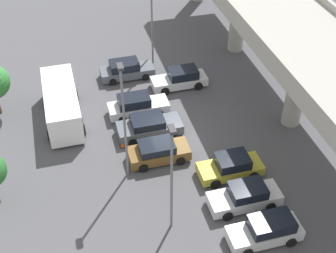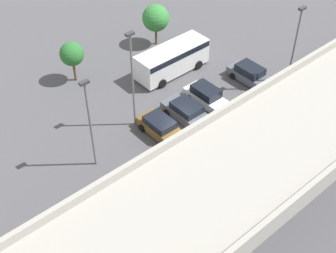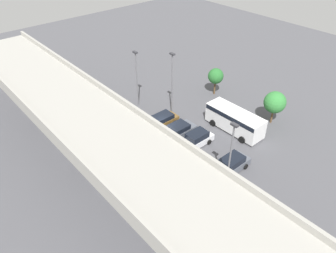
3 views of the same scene
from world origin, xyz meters
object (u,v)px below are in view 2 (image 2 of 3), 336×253
(parked_car_0, at_px, (251,75))
(parked_car_2, at_px, (208,97))
(parked_car_6, at_px, (140,193))
(traffic_cone, at_px, (162,108))
(lamp_post_mid_lot, at_px, (89,118))
(tree_front_centre, at_px, (72,54))
(lamp_post_near_aisle, at_px, (295,43))
(lamp_post_by_overpass, at_px, (132,75))
(tree_front_left, at_px, (156,18))
(parked_car_4, at_px, (161,127))
(parked_car_3, at_px, (187,112))
(shuttle_bus, at_px, (172,58))
(parked_car_1, at_px, (267,108))
(parked_car_7, at_px, (108,215))
(parked_car_5, at_px, (171,174))

(parked_car_0, relative_size, parked_car_2, 0.98)
(parked_car_6, bearing_deg, traffic_cone, -49.43)
(parked_car_2, height_order, lamp_post_mid_lot, lamp_post_mid_lot)
(tree_front_centre, bearing_deg, lamp_post_near_aisle, 135.50)
(parked_car_2, bearing_deg, lamp_post_by_overpass, -107.90)
(tree_front_left, bearing_deg, parked_car_6, 47.07)
(parked_car_4, bearing_deg, parked_car_3, 89.35)
(lamp_post_near_aisle, height_order, lamp_post_mid_lot, lamp_post_near_aisle)
(parked_car_6, xyz_separation_m, tree_front_centre, (-4.36, -15.31, 2.11))
(shuttle_bus, height_order, tree_front_centre, tree_front_centre)
(tree_front_centre, relative_size, traffic_cone, 5.71)
(shuttle_bus, bearing_deg, parked_car_6, -139.43)
(parked_car_6, xyz_separation_m, shuttle_bus, (-12.10, -10.36, 0.84))
(parked_car_1, xyz_separation_m, parked_car_6, (13.96, 0.20, -0.03))
(parked_car_6, relative_size, shuttle_bus, 0.63)
(parked_car_0, xyz_separation_m, parked_car_6, (16.60, 4.38, 0.00))
(parked_car_4, distance_m, lamp_post_near_aisle, 13.71)
(tree_front_centre, bearing_deg, parked_car_7, 64.98)
(parked_car_5, height_order, tree_front_centre, tree_front_centre)
(parked_car_3, height_order, shuttle_bus, shuttle_bus)
(parked_car_1, distance_m, parked_car_7, 16.82)
(parked_car_0, distance_m, shuttle_bus, 7.53)
(parked_car_2, height_order, parked_car_5, parked_car_2)
(parked_car_6, xyz_separation_m, lamp_post_mid_lot, (0.39, -5.00, 3.85))
(parked_car_6, distance_m, tree_front_left, 20.93)
(parked_car_0, height_order, parked_car_6, parked_car_6)
(parked_car_7, relative_size, lamp_post_near_aisle, 0.55)
(parked_car_2, bearing_deg, parked_car_4, -87.05)
(lamp_post_mid_lot, xyz_separation_m, lamp_post_by_overpass, (-5.13, -1.67, 0.48))
(tree_front_left, relative_size, traffic_cone, 6.23)
(parked_car_0, bearing_deg, parked_car_3, -89.19)
(shuttle_bus, bearing_deg, lamp_post_near_aisle, -54.56)
(parked_car_3, distance_m, shuttle_bus, 7.13)
(parked_car_0, relative_size, parked_car_5, 1.06)
(parked_car_3, height_order, parked_car_7, parked_car_7)
(parked_car_1, xyz_separation_m, lamp_post_near_aisle, (-4.41, -1.35, 3.98))
(parked_car_3, xyz_separation_m, tree_front_centre, (4.12, -11.04, 2.14))
(parked_car_1, relative_size, lamp_post_by_overpass, 0.54)
(lamp_post_by_overpass, bearing_deg, parked_car_2, 162.10)
(parked_car_0, xyz_separation_m, parked_car_7, (19.46, 4.54, 0.05))
(parked_car_4, bearing_deg, parked_car_2, 92.95)
(tree_front_left, bearing_deg, lamp_post_near_aisle, 107.02)
(parked_car_4, bearing_deg, parked_car_5, -32.20)
(lamp_post_mid_lot, bearing_deg, shuttle_bus, -156.79)
(parked_car_7, height_order, shuttle_bus, shuttle_bus)
(lamp_post_near_aisle, bearing_deg, lamp_post_by_overpass, -20.62)
(parked_car_0, height_order, parked_car_1, parked_car_1)
(parked_car_7, height_order, lamp_post_mid_lot, lamp_post_mid_lot)
(parked_car_1, bearing_deg, parked_car_2, 32.32)
(parked_car_1, distance_m, parked_car_6, 13.96)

